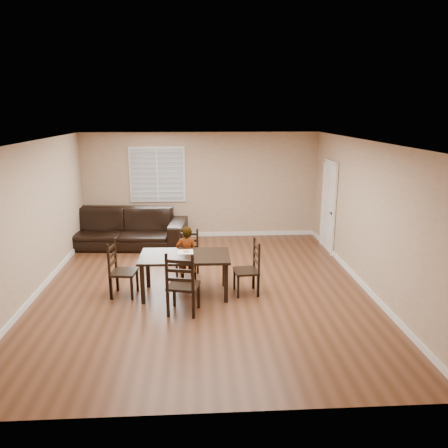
{
  "coord_description": "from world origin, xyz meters",
  "views": [
    {
      "loc": [
        -0.07,
        -7.61,
        3.21
      ],
      "look_at": [
        0.44,
        0.89,
        1.0
      ],
      "focal_mm": 35.0,
      "sensor_mm": 36.0,
      "label": 1
    }
  ],
  "objects_px": {
    "chair_far": "(181,287)",
    "child": "(186,255)",
    "chair_left": "(117,271)",
    "chair_right": "(253,269)",
    "sofa": "(122,228)",
    "dining_table": "(185,260)",
    "donut": "(186,251)",
    "chair_near": "(188,254)"
  },
  "relations": [
    {
      "from": "child",
      "to": "sofa",
      "type": "height_order",
      "value": "child"
    },
    {
      "from": "dining_table",
      "to": "child",
      "type": "xyz_separation_m",
      "value": [
        0.01,
        0.57,
        -0.1
      ]
    },
    {
      "from": "dining_table",
      "to": "chair_left",
      "type": "distance_m",
      "value": 1.23
    },
    {
      "from": "dining_table",
      "to": "chair_near",
      "type": "height_order",
      "value": "chair_near"
    },
    {
      "from": "chair_far",
      "to": "chair_left",
      "type": "xyz_separation_m",
      "value": [
        -1.17,
        0.88,
        -0.03
      ]
    },
    {
      "from": "dining_table",
      "to": "chair_left",
      "type": "xyz_separation_m",
      "value": [
        -1.21,
        0.03,
        -0.19
      ]
    },
    {
      "from": "chair_right",
      "to": "donut",
      "type": "relative_size",
      "value": 9.22
    },
    {
      "from": "sofa",
      "to": "chair_left",
      "type": "bearing_deg",
      "value": -77.3
    },
    {
      "from": "child",
      "to": "donut",
      "type": "height_order",
      "value": "child"
    },
    {
      "from": "chair_left",
      "to": "donut",
      "type": "relative_size",
      "value": 9.47
    },
    {
      "from": "chair_near",
      "to": "chair_far",
      "type": "bearing_deg",
      "value": -83.78
    },
    {
      "from": "donut",
      "to": "chair_far",
      "type": "bearing_deg",
      "value": -93.53
    },
    {
      "from": "chair_near",
      "to": "sofa",
      "type": "distance_m",
      "value": 2.59
    },
    {
      "from": "chair_right",
      "to": "donut",
      "type": "distance_m",
      "value": 1.24
    },
    {
      "from": "dining_table",
      "to": "donut",
      "type": "relative_size",
      "value": 14.92
    },
    {
      "from": "chair_far",
      "to": "child",
      "type": "distance_m",
      "value": 1.43
    },
    {
      "from": "dining_table",
      "to": "chair_near",
      "type": "distance_m",
      "value": 1.03
    },
    {
      "from": "dining_table",
      "to": "chair_left",
      "type": "height_order",
      "value": "chair_left"
    },
    {
      "from": "dining_table",
      "to": "chair_far",
      "type": "distance_m",
      "value": 0.87
    },
    {
      "from": "chair_left",
      "to": "child",
      "type": "bearing_deg",
      "value": -59.88
    },
    {
      "from": "chair_left",
      "to": "child",
      "type": "relative_size",
      "value": 0.91
    },
    {
      "from": "dining_table",
      "to": "sofa",
      "type": "bearing_deg",
      "value": 119.27
    },
    {
      "from": "chair_right",
      "to": "dining_table",
      "type": "bearing_deg",
      "value": -95.68
    },
    {
      "from": "chair_near",
      "to": "child",
      "type": "relative_size",
      "value": 0.84
    },
    {
      "from": "chair_left",
      "to": "child",
      "type": "height_order",
      "value": "child"
    },
    {
      "from": "chair_near",
      "to": "donut",
      "type": "distance_m",
      "value": 0.89
    },
    {
      "from": "chair_far",
      "to": "chair_left",
      "type": "relative_size",
      "value": 1.06
    },
    {
      "from": "chair_left",
      "to": "chair_near",
      "type": "bearing_deg",
      "value": -45.82
    },
    {
      "from": "dining_table",
      "to": "chair_right",
      "type": "distance_m",
      "value": 1.22
    },
    {
      "from": "chair_near",
      "to": "sofa",
      "type": "relative_size",
      "value": 0.3
    },
    {
      "from": "child",
      "to": "chair_left",
      "type": "bearing_deg",
      "value": 13.55
    },
    {
      "from": "chair_far",
      "to": "child",
      "type": "relative_size",
      "value": 0.97
    },
    {
      "from": "chair_right",
      "to": "sofa",
      "type": "distance_m",
      "value": 4.13
    },
    {
      "from": "chair_far",
      "to": "child",
      "type": "bearing_deg",
      "value": -79.68
    },
    {
      "from": "chair_left",
      "to": "chair_right",
      "type": "height_order",
      "value": "chair_left"
    },
    {
      "from": "dining_table",
      "to": "chair_far",
      "type": "relative_size",
      "value": 1.49
    },
    {
      "from": "chair_right",
      "to": "donut",
      "type": "height_order",
      "value": "chair_right"
    },
    {
      "from": "dining_table",
      "to": "chair_right",
      "type": "height_order",
      "value": "chair_right"
    },
    {
      "from": "chair_left",
      "to": "sofa",
      "type": "distance_m",
      "value": 3.0
    },
    {
      "from": "chair_far",
      "to": "sofa",
      "type": "relative_size",
      "value": 0.35
    },
    {
      "from": "chair_right",
      "to": "child",
      "type": "height_order",
      "value": "child"
    },
    {
      "from": "chair_far",
      "to": "chair_right",
      "type": "xyz_separation_m",
      "value": [
        1.25,
        0.84,
        -0.04
      ]
    }
  ]
}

